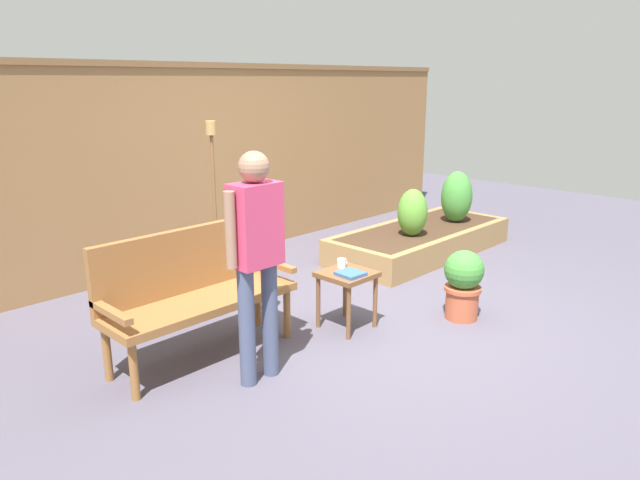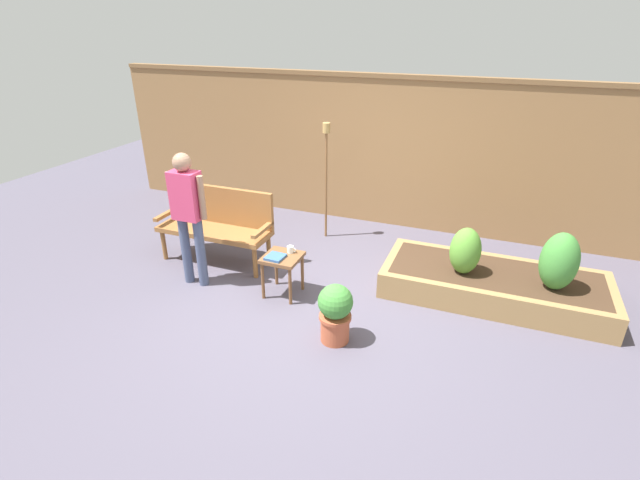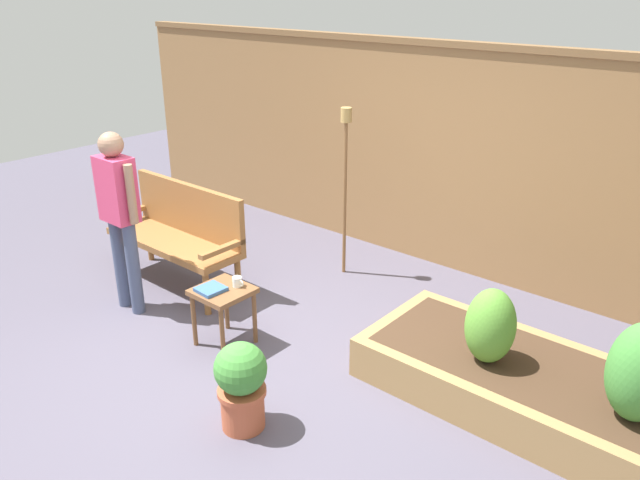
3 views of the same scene
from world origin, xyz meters
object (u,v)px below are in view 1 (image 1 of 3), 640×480
at_px(cup_on_table, 342,263).
at_px(garden_bench, 194,284).
at_px(side_table, 347,282).
at_px(book_on_table, 351,274).
at_px(shrub_far_corner, 457,197).
at_px(tiki_torch, 213,174).
at_px(shrub_near_bench, 412,213).
at_px(person_by_bench, 256,248).
at_px(potted_boxwood, 463,282).

bearing_deg(cup_on_table, garden_bench, 162.06).
bearing_deg(side_table, garden_bench, 156.56).
xyz_separation_m(garden_bench, book_on_table, (1.09, -0.57, -0.05)).
distance_m(book_on_table, shrub_far_corner, 2.92).
height_order(cup_on_table, tiki_torch, tiki_torch).
xyz_separation_m(shrub_near_bench, person_by_bench, (-2.92, -0.83, 0.37)).
height_order(side_table, shrub_near_bench, shrub_near_bench).
bearing_deg(shrub_far_corner, shrub_near_bench, 180.00).
relative_size(garden_bench, side_table, 3.00).
relative_size(garden_bench, shrub_near_bench, 2.74).
bearing_deg(cup_on_table, person_by_bench, -167.10).
height_order(garden_bench, book_on_table, garden_bench).
xyz_separation_m(side_table, book_on_table, (-0.04, -0.08, 0.10)).
relative_size(shrub_near_bench, shrub_far_corner, 0.85).
xyz_separation_m(garden_bench, side_table, (1.13, -0.49, -0.15)).
relative_size(shrub_near_bench, tiki_torch, 0.33).
height_order(cup_on_table, potted_boxwood, potted_boxwood).
relative_size(shrub_far_corner, person_by_bench, 0.40).
bearing_deg(person_by_bench, potted_boxwood, -13.03).
relative_size(side_table, person_by_bench, 0.31).
relative_size(garden_bench, shrub_far_corner, 2.32).
distance_m(cup_on_table, tiki_torch, 1.64).
bearing_deg(person_by_bench, book_on_table, 4.07).
bearing_deg(tiki_torch, garden_bench, -132.07).
xyz_separation_m(side_table, shrub_far_corner, (2.77, 0.68, 0.21)).
distance_m(potted_boxwood, shrub_near_bench, 1.65).
xyz_separation_m(shrub_far_corner, person_by_bench, (-3.83, -0.83, 0.32)).
height_order(tiki_torch, person_by_bench, tiki_torch).
bearing_deg(book_on_table, garden_bench, 155.77).
height_order(cup_on_table, book_on_table, cup_on_table).
bearing_deg(book_on_table, tiki_torch, 95.29).
xyz_separation_m(garden_bench, person_by_bench, (0.07, -0.64, 0.39)).
xyz_separation_m(cup_on_table, potted_boxwood, (0.77, -0.69, -0.19)).
bearing_deg(potted_boxwood, cup_on_table, 138.21).
relative_size(cup_on_table, tiki_torch, 0.07).
distance_m(side_table, tiki_torch, 1.78).
relative_size(book_on_table, shrub_near_bench, 0.37).
relative_size(book_on_table, person_by_bench, 0.13).
relative_size(shrub_far_corner, tiki_torch, 0.39).
xyz_separation_m(garden_bench, potted_boxwood, (1.96, -1.08, -0.22)).
distance_m(shrub_near_bench, tiki_torch, 2.25).
height_order(side_table, shrub_far_corner, shrub_far_corner).
height_order(cup_on_table, person_by_bench, person_by_bench).
bearing_deg(shrub_far_corner, garden_bench, -177.18).
height_order(potted_boxwood, shrub_far_corner, shrub_far_corner).
bearing_deg(potted_boxwood, book_on_table, 149.76).
xyz_separation_m(book_on_table, tiki_torch, (-0.06, 1.70, 0.62)).
height_order(garden_bench, side_table, garden_bench).
height_order(side_table, tiki_torch, tiki_torch).
xyz_separation_m(side_table, potted_boxwood, (0.83, -0.59, -0.07)).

